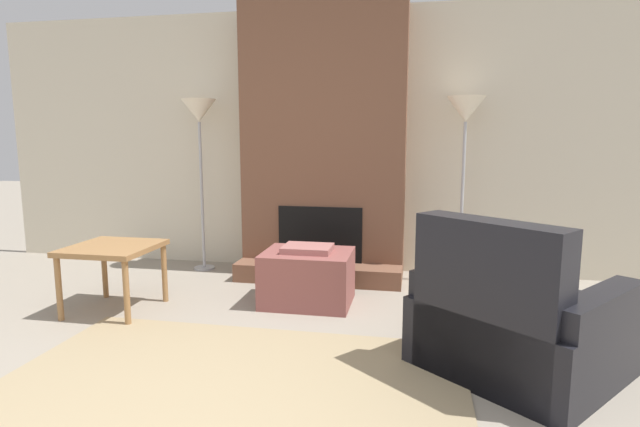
% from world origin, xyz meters
% --- Properties ---
extents(wall_back, '(7.24, 0.06, 2.60)m').
position_xyz_m(wall_back, '(0.00, 3.41, 1.30)').
color(wall_back, beige).
rests_on(wall_back, ground_plane).
extents(fireplace, '(1.56, 0.71, 2.60)m').
position_xyz_m(fireplace, '(0.00, 3.15, 1.25)').
color(fireplace, brown).
rests_on(fireplace, ground_plane).
extents(ottoman, '(0.71, 0.56, 0.48)m').
position_xyz_m(ottoman, '(0.04, 2.23, 0.22)').
color(ottoman, '#8C4C47').
rests_on(ottoman, ground_plane).
extents(armchair, '(1.36, 1.35, 0.92)m').
position_xyz_m(armchair, '(1.45, 1.26, 0.28)').
color(armchair, black).
rests_on(armchair, ground_plane).
extents(side_table, '(0.63, 0.63, 0.52)m').
position_xyz_m(side_table, '(-1.40, 1.78, 0.45)').
color(side_table, '#9E7042').
rests_on(side_table, ground_plane).
extents(floor_lamp_left, '(0.34, 0.34, 1.72)m').
position_xyz_m(floor_lamp_left, '(-1.25, 3.09, 1.52)').
color(floor_lamp_left, '#ADADB2').
rests_on(floor_lamp_left, ground_plane).
extents(floor_lamp_right, '(0.34, 0.34, 1.71)m').
position_xyz_m(floor_lamp_right, '(1.30, 3.09, 1.51)').
color(floor_lamp_right, '#ADADB2').
rests_on(floor_lamp_right, ground_plane).
extents(area_rug, '(2.56, 1.46, 0.01)m').
position_xyz_m(area_rug, '(-0.09, 0.87, 0.01)').
color(area_rug, '#9E8966').
rests_on(area_rug, ground_plane).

